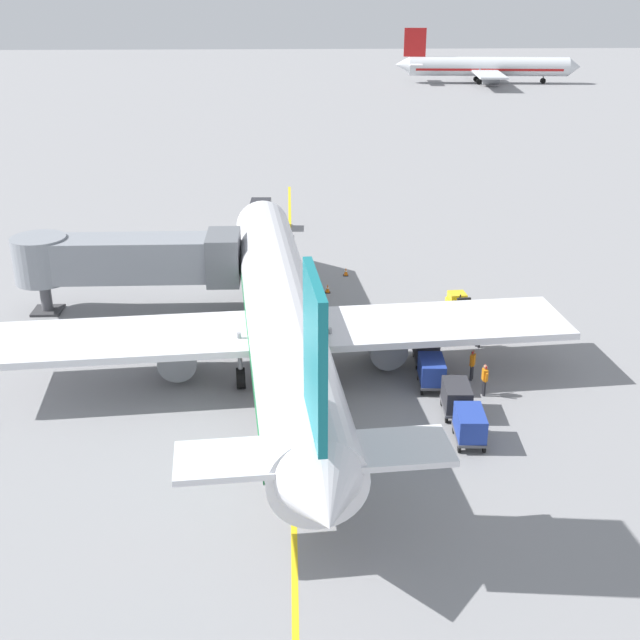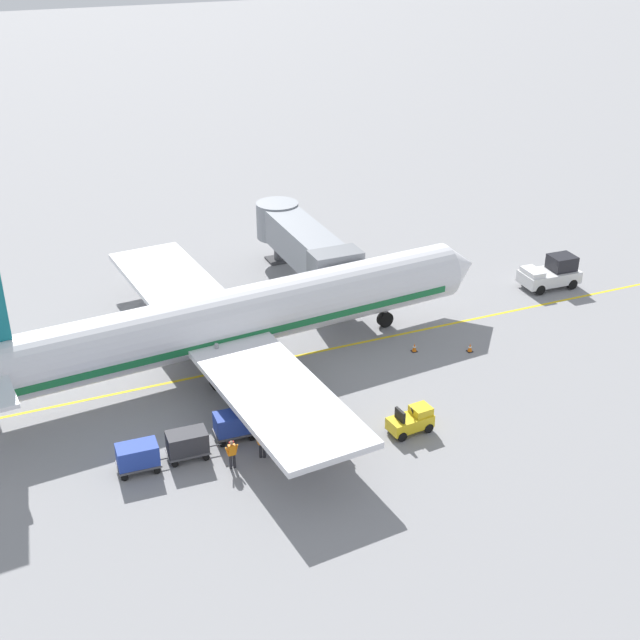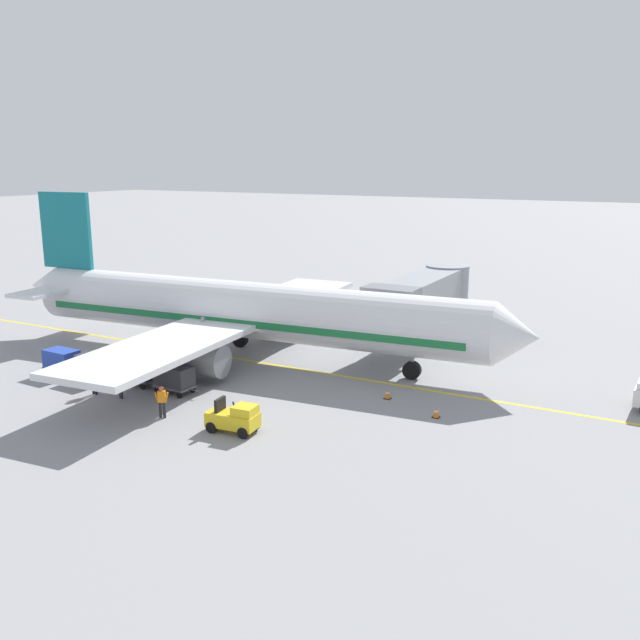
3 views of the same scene
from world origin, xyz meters
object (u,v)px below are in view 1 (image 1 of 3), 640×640
ground_crew_marshaller (479,332)px  distant_taxiing_airliner (487,67)px  safety_cone_nose_right (328,289)px  ground_crew_loader (485,378)px  baggage_cart_third_in_train (457,397)px  baggage_cart_tail_end (470,424)px  baggage_tug_lead (459,307)px  parked_airliner (282,316)px  baggage_cart_front (426,347)px  pushback_tractor (260,218)px  ground_crew_wing_walker (472,363)px  jet_bridge (128,259)px  baggage_cart_second_in_train (432,371)px  safety_cone_nose_left (346,272)px

ground_crew_marshaller → distant_taxiing_airliner: bearing=77.1°
safety_cone_nose_right → ground_crew_loader: bearing=-63.8°
baggage_cart_third_in_train → distant_taxiing_airliner: (30.37, 127.94, 2.08)m
baggage_cart_tail_end → safety_cone_nose_right: 20.03m
baggage_tug_lead → baggage_cart_tail_end: size_ratio=0.89×
parked_airliner → baggage_cart_front: parked_airliner is taller
baggage_tug_lead → distant_taxiing_airliner: (27.87, 115.97, 2.31)m
ground_crew_marshaller → ground_crew_loader: bearing=-99.3°
distant_taxiing_airliner → pushback_tractor: bearing=-112.8°
baggage_cart_third_in_train → safety_cone_nose_right: (-5.45, 16.60, -0.66)m
baggage_cart_third_in_train → ground_crew_wing_walker: ground_crew_wing_walker is taller
ground_crew_loader → ground_crew_wing_walker: bearing=98.5°
ground_crew_wing_walker → jet_bridge: bearing=152.1°
baggage_cart_second_in_train → ground_crew_loader: size_ratio=1.73×
baggage_cart_third_in_train → ground_crew_marshaller: bearing=70.4°
baggage_cart_third_in_train → ground_crew_wing_walker: 3.91m
baggage_tug_lead → ground_crew_wing_walker: 8.43m
baggage_cart_tail_end → safety_cone_nose_left: baggage_cart_tail_end is taller
baggage_cart_front → pushback_tractor: bearing=111.0°
baggage_cart_third_in_train → ground_crew_loader: bearing=46.3°
safety_cone_nose_right → distant_taxiing_airliner: (35.82, 111.34, 2.74)m
parked_airliner → baggage_cart_front: size_ratio=12.76×
baggage_cart_third_in_train → safety_cone_nose_right: bearing=108.2°
jet_bridge → baggage_cart_third_in_train: size_ratio=4.75×
baggage_cart_front → safety_cone_nose_right: 12.01m
baggage_cart_front → ground_crew_wing_walker: (2.10, -2.05, 0.00)m
baggage_cart_third_in_train → baggage_cart_tail_end: (0.10, -2.63, 0.00)m
baggage_cart_front → distant_taxiing_airliner: bearing=75.8°
baggage_cart_second_in_train → baggage_tug_lead: bearing=70.5°
baggage_cart_third_in_train → safety_cone_nose_right: size_ratio=4.96×
pushback_tractor → safety_cone_nose_right: size_ratio=7.60×
parked_airliner → baggage_cart_tail_end: (8.51, -7.68, -2.24)m
ground_crew_marshaller → safety_cone_nose_right: ground_crew_marshaller is taller
jet_bridge → safety_cone_nose_left: bearing=23.3°
pushback_tractor → ground_crew_loader: pushback_tractor is taller
jet_bridge → ground_crew_wing_walker: (19.45, -10.31, -2.50)m
ground_crew_loader → parked_airliner: bearing=162.7°
ground_crew_marshaller → jet_bridge: bearing=163.1°
ground_crew_wing_walker → ground_crew_loader: size_ratio=1.00×
distant_taxiing_airliner → ground_crew_marshaller: bearing=-102.9°
jet_bridge → baggage_cart_third_in_train: jet_bridge is taller
baggage_cart_tail_end → safety_cone_nose_left: (-4.10, 22.54, -0.66)m
ground_crew_wing_walker → ground_crew_loader: same height
baggage_cart_third_in_train → ground_crew_wing_walker: size_ratio=1.73×
baggage_cart_second_in_train → safety_cone_nose_right: 14.58m
parked_airliner → baggage_cart_front: bearing=4.3°
jet_bridge → baggage_cart_front: (17.35, -8.27, -2.51)m
baggage_cart_third_in_train → ground_crew_loader: (1.78, 1.87, 0.00)m
baggage_cart_second_in_train → baggage_cart_front: bearing=86.6°
baggage_tug_lead → ground_crew_loader: ground_crew_loader is taller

